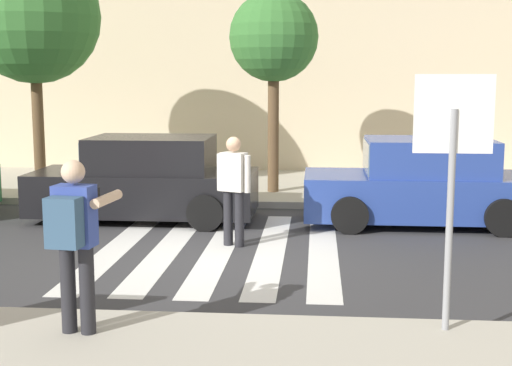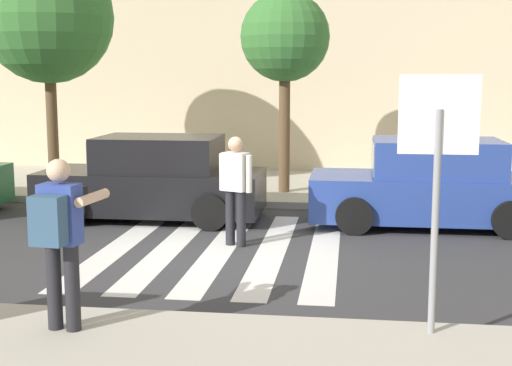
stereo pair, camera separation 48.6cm
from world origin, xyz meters
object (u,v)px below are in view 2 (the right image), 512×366
stop_sign (438,147)px  street_tree_west (48,18)px  parked_car_black (154,180)px  street_tree_center (285,39)px  pedestrian_crossing (236,185)px  parked_car_blue (430,186)px  photographer_with_backpack (59,230)px

stop_sign → street_tree_west: street_tree_west is taller
parked_car_black → street_tree_west: size_ratio=0.80×
street_tree_west → street_tree_center: street_tree_west is taller
stop_sign → street_tree_center: bearing=105.1°
stop_sign → parked_car_black: size_ratio=0.62×
stop_sign → pedestrian_crossing: bearing=123.8°
pedestrian_crossing → parked_car_black: (-1.85, 1.90, -0.25)m
stop_sign → parked_car_blue: 5.94m
street_tree_center → parked_car_black: bearing=-130.1°
pedestrian_crossing → street_tree_west: bearing=139.9°
parked_car_black → street_tree_center: (2.19, 2.60, 2.70)m
pedestrian_crossing → street_tree_west: (-4.68, 3.94, 2.88)m
stop_sign → parked_car_black: stop_sign is taller
stop_sign → photographer_with_backpack: (-3.64, -0.44, -0.82)m
photographer_with_backpack → pedestrian_crossing: 4.45m
photographer_with_backpack → parked_car_black: bearing=97.3°
stop_sign → pedestrian_crossing: (-2.59, 3.88, -1.01)m
stop_sign → photographer_with_backpack: size_ratio=1.47×
parked_car_black → parked_car_blue: 5.01m
photographer_with_backpack → street_tree_west: size_ratio=0.34×
stop_sign → parked_car_blue: bearing=84.3°
photographer_with_backpack → parked_car_blue: size_ratio=0.42×
photographer_with_backpack → street_tree_west: bearing=113.7°
photographer_with_backpack → parked_car_black: size_ratio=0.42×
photographer_with_backpack → street_tree_center: size_ratio=0.40×
parked_car_black → parked_car_blue: bearing=-0.0°
stop_sign → pedestrian_crossing: size_ratio=1.47×
parked_car_black → photographer_with_backpack: bearing=-82.7°
pedestrian_crossing → parked_car_blue: (3.17, 1.90, -0.25)m
parked_car_blue → photographer_with_backpack: bearing=-124.1°
pedestrian_crossing → parked_car_blue: 3.70m
parked_car_blue → street_tree_west: street_tree_west is taller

